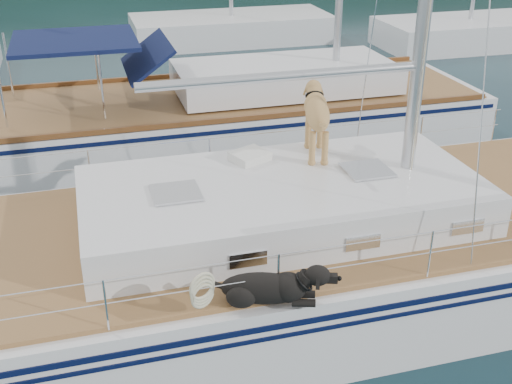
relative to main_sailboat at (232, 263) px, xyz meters
name	(u,v)px	position (x,y,z in m)	size (l,w,h in m)	color
ground	(225,305)	(-0.10, 0.00, -0.68)	(120.00, 120.00, 0.00)	black
main_sailboat	(232,263)	(0.00, 0.00, 0.00)	(12.00, 4.02, 14.01)	silver
neighbor_sailboat	(238,116)	(1.60, 6.00, -0.05)	(11.00, 3.50, 13.30)	silver
bg_boat_center	(232,29)	(3.90, 16.00, -0.23)	(7.20, 3.00, 11.65)	silver
bg_boat_east	(468,33)	(11.90, 13.00, -0.22)	(6.40, 3.00, 11.65)	silver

